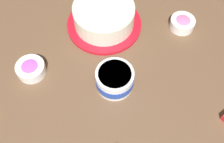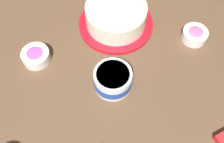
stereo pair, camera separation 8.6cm
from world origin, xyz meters
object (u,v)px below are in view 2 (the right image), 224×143
(sprinkle_bowl_rainbow, at_px, (36,56))
(sprinkle_bowl_pink, at_px, (195,34))
(frosted_cake, at_px, (116,15))
(frosting_tub, at_px, (113,79))

(sprinkle_bowl_rainbow, distance_m, sprinkle_bowl_pink, 0.57)
(frosted_cake, relative_size, frosting_tub, 2.26)
(frosted_cake, relative_size, sprinkle_bowl_pink, 3.09)
(frosted_cake, height_order, frosting_tub, frosted_cake)
(frosted_cake, relative_size, sprinkle_bowl_rainbow, 2.91)
(frosting_tub, bearing_deg, frosted_cake, 61.36)
(frosted_cake, xyz_separation_m, sprinkle_bowl_pink, (0.23, -0.18, -0.03))
(sprinkle_bowl_rainbow, height_order, sprinkle_bowl_pink, same)
(sprinkle_bowl_rainbow, bearing_deg, sprinkle_bowl_pink, -16.58)
(frosting_tub, xyz_separation_m, sprinkle_bowl_pink, (0.35, 0.04, -0.02))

